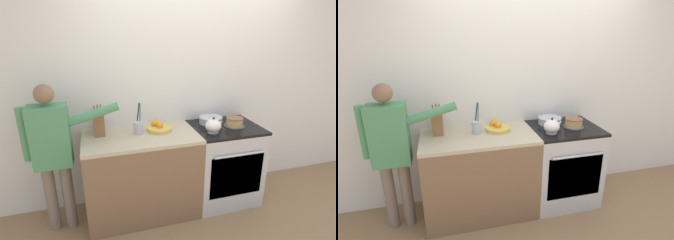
% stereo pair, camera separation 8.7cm
% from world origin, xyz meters
% --- Properties ---
extents(ground_plane, '(16.00, 16.00, 0.00)m').
position_xyz_m(ground_plane, '(0.00, 0.00, 0.00)').
color(ground_plane, '#93704C').
extents(wall_back, '(8.00, 0.04, 2.60)m').
position_xyz_m(wall_back, '(0.00, 0.65, 1.30)').
color(wall_back, silver).
rests_on(wall_back, ground_plane).
extents(counter_cabinet, '(1.17, 0.63, 0.92)m').
position_xyz_m(counter_cabinet, '(-0.66, 0.32, 0.46)').
color(counter_cabinet, brown).
rests_on(counter_cabinet, ground_plane).
extents(stove_range, '(0.75, 0.67, 0.92)m').
position_xyz_m(stove_range, '(0.29, 0.31, 0.46)').
color(stove_range, '#B7BABF').
rests_on(stove_range, ground_plane).
extents(layer_cake, '(0.23, 0.23, 0.10)m').
position_xyz_m(layer_cake, '(0.38, 0.29, 0.96)').
color(layer_cake, '#4C4C51').
rests_on(layer_cake, stove_range).
extents(tea_kettle, '(0.21, 0.17, 0.17)m').
position_xyz_m(tea_kettle, '(0.08, 0.19, 0.99)').
color(tea_kettle, white).
rests_on(tea_kettle, stove_range).
extents(mixing_bowl, '(0.27, 0.27, 0.08)m').
position_xyz_m(mixing_bowl, '(0.17, 0.45, 0.96)').
color(mixing_bowl, '#B7BABF').
rests_on(mixing_bowl, stove_range).
extents(knife_block, '(0.11, 0.18, 0.32)m').
position_xyz_m(knife_block, '(-1.06, 0.47, 1.03)').
color(knife_block, olive).
rests_on(knife_block, counter_cabinet).
extents(utensil_crock, '(0.10, 0.10, 0.32)m').
position_xyz_m(utensil_crock, '(-0.67, 0.38, 0.99)').
color(utensil_crock, '#B7BABF').
rests_on(utensil_crock, counter_cabinet).
extents(fruit_bowl, '(0.26, 0.26, 0.10)m').
position_xyz_m(fruit_bowl, '(-0.45, 0.41, 0.95)').
color(fruit_bowl, gold).
rests_on(fruit_bowl, counter_cabinet).
extents(person_baker, '(0.89, 0.20, 1.50)m').
position_xyz_m(person_baker, '(-1.49, 0.29, 0.89)').
color(person_baker, '#7A6B5B').
rests_on(person_baker, ground_plane).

